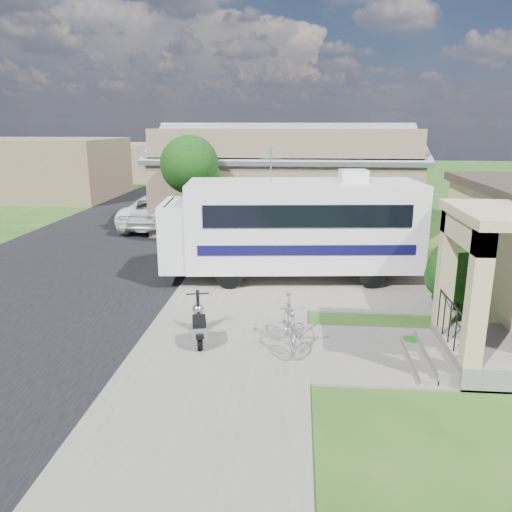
# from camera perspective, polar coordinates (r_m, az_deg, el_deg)

# --- Properties ---
(ground) EXTENTS (120.00, 120.00, 0.00)m
(ground) POSITION_cam_1_polar(r_m,az_deg,el_deg) (12.53, 1.32, -8.77)
(ground) COLOR #1A4713
(street_slab) EXTENTS (9.00, 80.00, 0.02)m
(street_slab) POSITION_cam_1_polar(r_m,az_deg,el_deg) (23.51, -15.64, 2.06)
(street_slab) COLOR black
(street_slab) RESTS_ON ground
(sidewalk_slab) EXTENTS (4.00, 80.00, 0.06)m
(sidewalk_slab) POSITION_cam_1_polar(r_m,az_deg,el_deg) (22.10, 0.37, 1.87)
(sidewalk_slab) COLOR #605D56
(sidewalk_slab) RESTS_ON ground
(driveway_slab) EXTENTS (7.00, 6.00, 0.05)m
(driveway_slab) POSITION_cam_1_polar(r_m,az_deg,el_deg) (16.74, 7.43, -2.60)
(driveway_slab) COLOR #605D56
(driveway_slab) RESTS_ON ground
(walk_slab) EXTENTS (4.00, 3.00, 0.05)m
(walk_slab) POSITION_cam_1_polar(r_m,az_deg,el_deg) (11.82, 15.93, -10.78)
(walk_slab) COLOR #605D56
(walk_slab) RESTS_ON ground
(warehouse) EXTENTS (12.50, 8.40, 5.04)m
(warehouse) POSITION_cam_1_polar(r_m,az_deg,el_deg) (25.61, 3.34, 8.11)
(warehouse) COLOR #77604A
(warehouse) RESTS_ON ground
(distant_bldg_far) EXTENTS (10.00, 8.00, 4.00)m
(distant_bldg_far) POSITION_cam_1_polar(r_m,az_deg,el_deg) (37.96, -23.22, 9.20)
(distant_bldg_far) COLOR brown
(distant_bldg_far) RESTS_ON ground
(distant_bldg_near) EXTENTS (8.00, 7.00, 3.20)m
(distant_bldg_near) POSITION_cam_1_polar(r_m,az_deg,el_deg) (48.21, -14.36, 10.44)
(distant_bldg_near) COLOR #77604A
(distant_bldg_near) RESTS_ON ground
(street_tree_a) EXTENTS (2.44, 2.40, 4.58)m
(street_tree_a) POSITION_cam_1_polar(r_m,az_deg,el_deg) (21.04, -7.29, 9.97)
(street_tree_a) COLOR #312315
(street_tree_a) RESTS_ON ground
(street_tree_b) EXTENTS (2.44, 2.40, 4.73)m
(street_tree_b) POSITION_cam_1_polar(r_m,az_deg,el_deg) (30.86, -3.37, 11.90)
(street_tree_b) COLOR #312315
(street_tree_b) RESTS_ON ground
(street_tree_c) EXTENTS (2.44, 2.40, 4.42)m
(street_tree_c) POSITION_cam_1_polar(r_m,az_deg,el_deg) (39.79, -1.49, 12.20)
(street_tree_c) COLOR #312315
(street_tree_c) RESTS_ON ground
(motorhome) EXTENTS (8.47, 3.39, 4.23)m
(motorhome) POSITION_cam_1_polar(r_m,az_deg,el_deg) (16.37, 4.26, 3.56)
(motorhome) COLOR silver
(motorhome) RESTS_ON ground
(shrub) EXTENTS (1.97, 1.88, 2.41)m
(shrub) POSITION_cam_1_polar(r_m,az_deg,el_deg) (14.79, 22.48, -1.13)
(shrub) COLOR #312315
(shrub) RESTS_ON ground
(scooter) EXTENTS (0.69, 1.58, 1.05)m
(scooter) POSITION_cam_1_polar(r_m,az_deg,el_deg) (11.84, -6.53, -7.87)
(scooter) COLOR black
(scooter) RESTS_ON ground
(bicycle) EXTENTS (0.79, 1.99, 1.16)m
(bicycle) POSITION_cam_1_polar(r_m,az_deg,el_deg) (11.54, 3.89, -7.82)
(bicycle) COLOR #98999F
(bicycle) RESTS_ON ground
(pickup_truck) EXTENTS (2.97, 5.97, 1.63)m
(pickup_truck) POSITION_cam_1_polar(r_m,az_deg,el_deg) (25.37, -10.82, 5.12)
(pickup_truck) COLOR white
(pickup_truck) RESTS_ON ground
(van) EXTENTS (2.89, 6.21, 1.76)m
(van) POSITION_cam_1_polar(r_m,az_deg,el_deg) (32.70, -7.71, 7.54)
(van) COLOR white
(van) RESTS_ON ground
(garden_hose) EXTENTS (0.36, 0.36, 0.16)m
(garden_hose) POSITION_cam_1_polar(r_m,az_deg,el_deg) (12.37, 17.28, -9.42)
(garden_hose) COLOR #176714
(garden_hose) RESTS_ON ground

